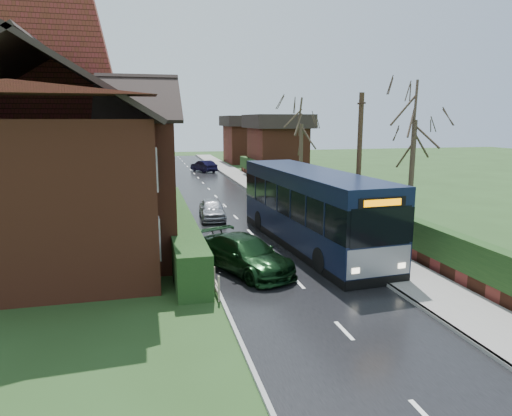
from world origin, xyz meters
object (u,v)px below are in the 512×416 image
object	(u,v)px
bus	(310,209)
bus_stop_sign	(321,193)
brick_house	(67,156)
car_silver	(212,209)
telegraph_pole	(359,165)
car_green	(246,254)

from	to	relation	value
bus	bus_stop_sign	bearing A→B (deg)	56.58
brick_house	car_silver	world-z (taller)	brick_house
car_silver	telegraph_pole	bearing A→B (deg)	-37.53
bus	bus_stop_sign	xyz separation A→B (m)	(1.80, 3.21, 0.23)
brick_house	bus_stop_sign	world-z (taller)	brick_house
bus	bus_stop_sign	distance (m)	3.68
bus	car_green	world-z (taller)	bus
car_green	telegraph_pole	bearing A→B (deg)	8.82
brick_house	bus	size ratio (longest dim) A/B	1.21
telegraph_pole	bus_stop_sign	bearing A→B (deg)	126.60
brick_house	car_green	distance (m)	9.42
car_silver	car_green	size ratio (longest dim) A/B	0.76
bus	car_green	bearing A→B (deg)	-146.29
car_silver	brick_house	bearing A→B (deg)	-141.58
bus	car_green	distance (m)	4.94
bus	car_silver	world-z (taller)	bus
bus_stop_sign	bus	bearing A→B (deg)	-138.91
brick_house	telegraph_pole	distance (m)	13.99
brick_house	bus_stop_sign	distance (m)	13.01
brick_house	telegraph_pole	world-z (taller)	brick_house
car_green	car_silver	bearing A→B (deg)	66.83
bus	car_green	size ratio (longest dim) A/B	2.50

